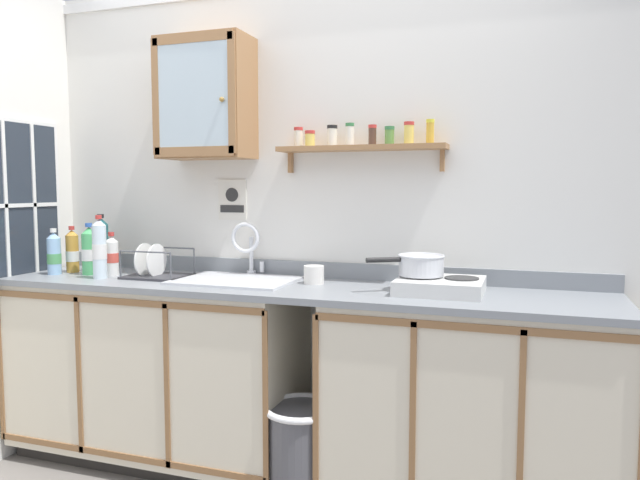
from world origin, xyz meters
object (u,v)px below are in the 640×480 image
object	(u,v)px
bottle_detergent_teal_1	(101,246)
mug	(314,275)
bottle_soda_green_0	(90,251)
bottle_water_clear_4	(100,249)
trash_bin	(301,451)
bottle_juice_amber_5	(72,252)
warning_sign	(232,200)
bottle_water_blue_2	(54,254)
hot_plate_stove	(440,286)
wall_cabinet	(206,99)
bottle_opaque_white_3	(112,256)
dish_rack	(156,270)
saucepan	(420,264)
sink	(237,285)

from	to	relation	value
bottle_detergent_teal_1	mug	bearing A→B (deg)	-0.57
bottle_soda_green_0	bottle_water_clear_4	size ratio (longest dim) A/B	0.85
bottle_soda_green_0	bottle_water_clear_4	world-z (taller)	bottle_water_clear_4
bottle_detergent_teal_1	trash_bin	world-z (taller)	bottle_detergent_teal_1
bottle_juice_amber_5	warning_sign	distance (m)	0.91
bottle_water_blue_2	hot_plate_stove	bearing A→B (deg)	2.62
warning_sign	wall_cabinet	bearing A→B (deg)	-123.88
bottle_soda_green_0	wall_cabinet	distance (m)	1.00
hot_plate_stove	trash_bin	bearing A→B (deg)	-162.09
hot_plate_stove	bottle_water_blue_2	bearing A→B (deg)	-177.38
bottle_soda_green_0	bottle_opaque_white_3	size ratio (longest dim) A/B	1.20
bottle_detergent_teal_1	warning_sign	xyz separation A→B (m)	(0.70, 0.18, 0.25)
dish_rack	warning_sign	distance (m)	0.53
bottle_detergent_teal_1	bottle_water_clear_4	distance (m)	0.26
bottle_water_clear_4	wall_cabinet	bearing A→B (deg)	30.43
bottle_detergent_teal_1	bottle_opaque_white_3	xyz separation A→B (m)	(0.15, -0.11, -0.04)
saucepan	dish_rack	size ratio (longest dim) A/B	1.03
sink	warning_sign	distance (m)	0.49
bottle_juice_amber_5	trash_bin	world-z (taller)	bottle_juice_amber_5
bottle_opaque_white_3	wall_cabinet	world-z (taller)	wall_cabinet
bottle_opaque_white_3	warning_sign	bearing A→B (deg)	27.71
saucepan	bottle_soda_green_0	bearing A→B (deg)	-178.04
hot_plate_stove	dish_rack	xyz separation A→B (m)	(-1.42, -0.02, 0.01)
bottle_water_blue_2	mug	world-z (taller)	bottle_water_blue_2
bottle_opaque_white_3	sink	bearing A→B (deg)	3.77
bottle_soda_green_0	bottle_water_blue_2	size ratio (longest dim) A/B	1.12
bottle_water_blue_2	warning_sign	xyz separation A→B (m)	(0.86, 0.35, 0.28)
bottle_soda_green_0	bottle_detergent_teal_1	distance (m)	0.11
bottle_soda_green_0	bottle_opaque_white_3	xyz separation A→B (m)	(0.13, 0.00, -0.02)
bottle_water_clear_4	hot_plate_stove	bearing A→B (deg)	4.58
sink	wall_cabinet	distance (m)	0.95
sink	bottle_water_blue_2	distance (m)	1.02
bottle_soda_green_0	wall_cabinet	bearing A→B (deg)	15.90
bottle_water_blue_2	bottle_juice_amber_5	world-z (taller)	bottle_juice_amber_5
bottle_water_clear_4	bottle_juice_amber_5	distance (m)	0.32
bottle_water_blue_2	mug	bearing A→B (deg)	6.31
hot_plate_stove	mug	xyz separation A→B (m)	(-0.60, 0.06, 0.01)
bottle_juice_amber_5	bottle_water_blue_2	bearing A→B (deg)	-108.52
bottle_soda_green_0	bottle_opaque_white_3	world-z (taller)	bottle_soda_green_0
dish_rack	saucepan	bearing A→B (deg)	1.67
bottle_opaque_white_3	bottle_juice_amber_5	size ratio (longest dim) A/B	0.91
bottle_water_blue_2	bottle_opaque_white_3	xyz separation A→B (m)	(0.31, 0.06, -0.00)
bottle_detergent_teal_1	bottle_water_blue_2	bearing A→B (deg)	-135.24
warning_sign	trash_bin	size ratio (longest dim) A/B	0.48
bottle_opaque_white_3	bottle_water_blue_2	bearing A→B (deg)	-169.23
bottle_water_clear_4	bottle_juice_amber_5	world-z (taller)	bottle_water_clear_4
hot_plate_stove	bottle_detergent_teal_1	xyz separation A→B (m)	(-1.82, 0.07, 0.11)
bottle_water_clear_4	bottle_soda_green_0	bearing A→B (deg)	145.72
bottle_soda_green_0	mug	size ratio (longest dim) A/B	2.17
warning_sign	bottle_juice_amber_5	bearing A→B (deg)	-163.20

